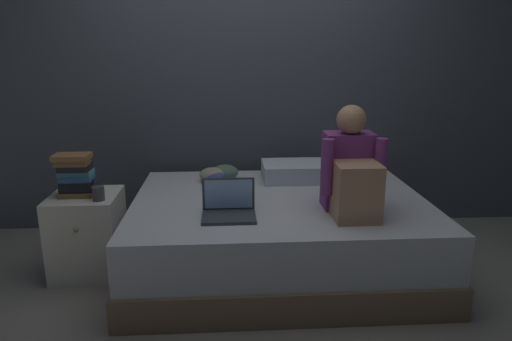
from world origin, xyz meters
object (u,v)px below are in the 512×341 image
at_px(mug, 98,193).
at_px(book_stack, 75,175).
at_px(laptop, 229,207).
at_px(clothes_pile, 218,174).
at_px(person_sitting, 351,173).
at_px(bed, 279,233).
at_px(pillow, 299,171).
at_px(nightstand, 88,234).

bearing_deg(mug, book_stack, 145.40).
bearing_deg(laptop, clothes_pile, 95.57).
bearing_deg(clothes_pile, person_sitting, -41.65).
bearing_deg(bed, pillow, 65.73).
distance_m(pillow, mug, 1.48).
distance_m(nightstand, person_sitting, 1.80).
relative_size(bed, pillow, 3.57).
height_order(nightstand, person_sitting, person_sitting).
bearing_deg(mug, bed, 5.19).
height_order(bed, laptop, laptop).
xyz_separation_m(nightstand, mug, (0.13, -0.12, 0.32)).
xyz_separation_m(pillow, clothes_pile, (-0.62, -0.00, -0.01)).
relative_size(bed, laptop, 6.25).
bearing_deg(laptop, mug, 165.40).
bearing_deg(pillow, nightstand, -163.81).
distance_m(book_stack, mug, 0.23).
xyz_separation_m(nightstand, person_sitting, (1.70, -0.30, 0.48)).
xyz_separation_m(person_sitting, clothes_pile, (-0.82, 0.73, -0.20)).
height_order(laptop, book_stack, book_stack).
relative_size(person_sitting, clothes_pile, 2.21).
distance_m(book_stack, clothes_pile, 1.03).
bearing_deg(pillow, mug, -157.94).
xyz_separation_m(pillow, book_stack, (-1.54, -0.44, 0.12)).
xyz_separation_m(bed, pillow, (0.20, 0.45, 0.32)).
bearing_deg(pillow, bed, -114.27).
xyz_separation_m(laptop, pillow, (0.55, 0.77, 0.01)).
height_order(book_stack, clothes_pile, book_stack).
distance_m(bed, book_stack, 1.41).
bearing_deg(person_sitting, nightstand, 170.00).
bearing_deg(bed, laptop, -137.10).
distance_m(person_sitting, laptop, 0.77).
height_order(nightstand, pillow, pillow).
height_order(nightstand, clothes_pile, clothes_pile).
bearing_deg(nightstand, person_sitting, -10.00).
distance_m(bed, nightstand, 1.30).
relative_size(nightstand, clothes_pile, 1.88).
xyz_separation_m(bed, person_sitting, (0.40, -0.29, 0.51)).
height_order(pillow, clothes_pile, pillow).
relative_size(nightstand, mug, 6.19).
bearing_deg(nightstand, mug, -42.69).
relative_size(laptop, mug, 3.56).
height_order(person_sitting, laptop, person_sitting).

